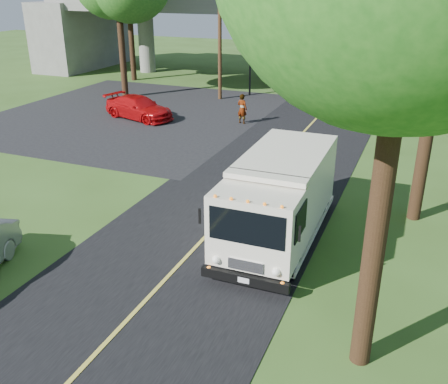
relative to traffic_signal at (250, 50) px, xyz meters
The scene contains 10 objects.
ground 26.87m from the traffic_signal, 77.01° to the right, with size 120.00×120.00×0.00m, color #33501C.
road 17.38m from the traffic_signal, 69.44° to the right, with size 7.00×90.00×0.02m, color black.
parking_lot 9.96m from the traffic_signal, 122.01° to the right, with size 16.00×18.00×0.01m, color black.
lane_line 17.38m from the traffic_signal, 69.44° to the right, with size 0.12×90.00×0.01m, color gold.
overpass 8.59m from the traffic_signal, 45.00° to the left, with size 54.00×10.00×7.30m.
traffic_signal is the anchor object (origin of this frame).
utility_pole 2.86m from the traffic_signal, 126.87° to the right, with size 1.60×0.26×9.00m.
step_van 21.96m from the traffic_signal, 68.00° to the right, with size 2.49×6.62×2.77m.
red_sedan 9.97m from the traffic_signal, 114.16° to the right, with size 1.87×4.61×1.34m, color #B80B0E.
pedestrian 8.15m from the traffic_signal, 73.63° to the right, with size 0.63×0.41×1.73m, color gray.
Camera 1 is at (6.03, -8.20, 7.75)m, focal length 40.00 mm.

